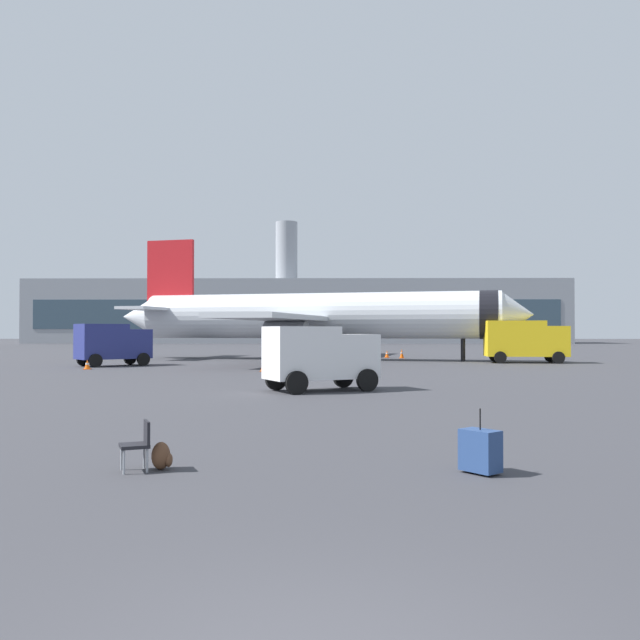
{
  "coord_description": "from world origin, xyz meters",
  "views": [
    {
      "loc": [
        0.11,
        -4.73,
        2.42
      ],
      "look_at": [
        -0.35,
        30.8,
        3.0
      ],
      "focal_mm": 37.55,
      "sensor_mm": 36.0,
      "label": 1
    }
  ],
  "objects_px": {
    "traveller_backpack": "(162,456)",
    "gate_chair": "(139,442)",
    "rolling_suitcase": "(480,450)",
    "safety_cone_mid": "(402,354)",
    "service_truck": "(113,343)",
    "safety_cone_far": "(387,354)",
    "cargo_van": "(320,355)",
    "safety_cone_outer": "(264,365)",
    "fuel_truck": "(525,339)",
    "safety_cone_near": "(87,365)",
    "airplane_at_gate": "(314,316)"
  },
  "relations": [
    {
      "from": "service_truck",
      "to": "safety_cone_mid",
      "type": "relative_size",
      "value": 6.11
    },
    {
      "from": "rolling_suitcase",
      "to": "safety_cone_mid",
      "type": "bearing_deg",
      "value": 85.34
    },
    {
      "from": "traveller_backpack",
      "to": "gate_chair",
      "type": "relative_size",
      "value": 0.56
    },
    {
      "from": "safety_cone_mid",
      "to": "rolling_suitcase",
      "type": "height_order",
      "value": "rolling_suitcase"
    },
    {
      "from": "cargo_van",
      "to": "safety_cone_near",
      "type": "relative_size",
      "value": 7.99
    },
    {
      "from": "safety_cone_far",
      "to": "traveller_backpack",
      "type": "xyz_separation_m",
      "value": [
        -8.2,
        -49.03,
        -0.1
      ]
    },
    {
      "from": "cargo_van",
      "to": "safety_cone_outer",
      "type": "relative_size",
      "value": 5.84
    },
    {
      "from": "safety_cone_outer",
      "to": "traveller_backpack",
      "type": "xyz_separation_m",
      "value": [
        0.97,
        -28.16,
        -0.18
      ]
    },
    {
      "from": "airplane_at_gate",
      "to": "safety_cone_outer",
      "type": "distance_m",
      "value": 16.85
    },
    {
      "from": "safety_cone_outer",
      "to": "gate_chair",
      "type": "relative_size",
      "value": 0.96
    },
    {
      "from": "service_truck",
      "to": "safety_cone_outer",
      "type": "distance_m",
      "value": 12.77
    },
    {
      "from": "service_truck",
      "to": "safety_cone_far",
      "type": "height_order",
      "value": "service_truck"
    },
    {
      "from": "safety_cone_mid",
      "to": "safety_cone_far",
      "type": "height_order",
      "value": "safety_cone_mid"
    },
    {
      "from": "airplane_at_gate",
      "to": "cargo_van",
      "type": "relative_size",
      "value": 7.33
    },
    {
      "from": "cargo_van",
      "to": "gate_chair",
      "type": "bearing_deg",
      "value": -100.69
    },
    {
      "from": "airplane_at_gate",
      "to": "fuel_truck",
      "type": "distance_m",
      "value": 17.02
    },
    {
      "from": "airplane_at_gate",
      "to": "safety_cone_near",
      "type": "height_order",
      "value": "airplane_at_gate"
    },
    {
      "from": "airplane_at_gate",
      "to": "traveller_backpack",
      "type": "height_order",
      "value": "airplane_at_gate"
    },
    {
      "from": "safety_cone_far",
      "to": "rolling_suitcase",
      "type": "bearing_deg",
      "value": -93.16
    },
    {
      "from": "traveller_backpack",
      "to": "cargo_van",
      "type": "bearing_deg",
      "value": 80.57
    },
    {
      "from": "service_truck",
      "to": "gate_chair",
      "type": "distance_m",
      "value": 36.45
    },
    {
      "from": "safety_cone_outer",
      "to": "rolling_suitcase",
      "type": "relative_size",
      "value": 0.75
    },
    {
      "from": "service_truck",
      "to": "safety_cone_outer",
      "type": "relative_size",
      "value": 6.17
    },
    {
      "from": "safety_cone_outer",
      "to": "rolling_suitcase",
      "type": "xyz_separation_m",
      "value": [
        6.45,
        -28.41,
        -0.02
      ]
    },
    {
      "from": "airplane_at_gate",
      "to": "cargo_van",
      "type": "height_order",
      "value": "airplane_at_gate"
    },
    {
      "from": "rolling_suitcase",
      "to": "traveller_backpack",
      "type": "relative_size",
      "value": 2.29
    },
    {
      "from": "safety_cone_far",
      "to": "safety_cone_outer",
      "type": "bearing_deg",
      "value": -113.71
    },
    {
      "from": "safety_cone_near",
      "to": "rolling_suitcase",
      "type": "height_order",
      "value": "rolling_suitcase"
    },
    {
      "from": "traveller_backpack",
      "to": "safety_cone_far",
      "type": "bearing_deg",
      "value": 80.51
    },
    {
      "from": "service_truck",
      "to": "safety_cone_near",
      "type": "height_order",
      "value": "service_truck"
    },
    {
      "from": "fuel_truck",
      "to": "rolling_suitcase",
      "type": "xyz_separation_m",
      "value": [
        -12.31,
        -39.52,
        -1.38
      ]
    },
    {
      "from": "service_truck",
      "to": "rolling_suitcase",
      "type": "bearing_deg",
      "value": -63.16
    },
    {
      "from": "safety_cone_outer",
      "to": "traveller_backpack",
      "type": "bearing_deg",
      "value": -88.03
    },
    {
      "from": "safety_cone_far",
      "to": "rolling_suitcase",
      "type": "distance_m",
      "value": 49.35
    },
    {
      "from": "traveller_backpack",
      "to": "safety_cone_outer",
      "type": "bearing_deg",
      "value": 91.97
    },
    {
      "from": "service_truck",
      "to": "safety_cone_far",
      "type": "bearing_deg",
      "value": 35.85
    },
    {
      "from": "service_truck",
      "to": "safety_cone_mid",
      "type": "distance_m",
      "value": 25.17
    },
    {
      "from": "airplane_at_gate",
      "to": "safety_cone_far",
      "type": "xyz_separation_m",
      "value": [
        6.5,
        4.55,
        -3.33
      ]
    },
    {
      "from": "rolling_suitcase",
      "to": "gate_chair",
      "type": "distance_m",
      "value": 5.85
    },
    {
      "from": "fuel_truck",
      "to": "traveller_backpack",
      "type": "distance_m",
      "value": 43.15
    },
    {
      "from": "service_truck",
      "to": "rolling_suitcase",
      "type": "height_order",
      "value": "service_truck"
    },
    {
      "from": "traveller_backpack",
      "to": "gate_chair",
      "type": "xyz_separation_m",
      "value": [
        -0.37,
        -0.12,
        0.27
      ]
    },
    {
      "from": "fuel_truck",
      "to": "gate_chair",
      "type": "relative_size",
      "value": 7.2
    },
    {
      "from": "fuel_truck",
      "to": "safety_cone_mid",
      "type": "bearing_deg",
      "value": 135.49
    },
    {
      "from": "fuel_truck",
      "to": "cargo_van",
      "type": "bearing_deg",
      "value": -122.5
    },
    {
      "from": "cargo_van",
      "to": "fuel_truck",
      "type": "bearing_deg",
      "value": 57.5
    },
    {
      "from": "safety_cone_outer",
      "to": "cargo_van",
      "type": "bearing_deg",
      "value": -74.65
    },
    {
      "from": "airplane_at_gate",
      "to": "gate_chair",
      "type": "relative_size",
      "value": 41.19
    },
    {
      "from": "fuel_truck",
      "to": "safety_cone_mid",
      "type": "height_order",
      "value": "fuel_truck"
    },
    {
      "from": "safety_cone_mid",
      "to": "gate_chair",
      "type": "bearing_deg",
      "value": -101.56
    }
  ]
}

